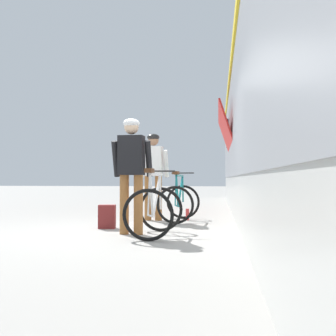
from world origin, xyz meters
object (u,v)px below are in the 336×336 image
cyclist_far_in_white (153,168)px  water_bottle_near_the_bikes (187,214)px  train_car (319,117)px  bicycle_near_white (155,209)px  bicycle_far_teal (179,201)px  backpack_on_platform (107,217)px  cyclist_near_in_dark (131,165)px

cyclist_far_in_white → water_bottle_near_the_bikes: 1.17m
train_car → cyclist_far_in_white: size_ratio=12.37×
train_car → bicycle_near_white: bearing=-148.8°
bicycle_far_teal → backpack_on_platform: 1.72m
cyclist_near_in_dark → water_bottle_near_the_bikes: bearing=72.7°
bicycle_near_white → water_bottle_near_the_bikes: 2.39m
train_car → bicycle_near_white: size_ratio=20.05×
cyclist_near_in_dark → backpack_on_platform: 1.22m
train_car → water_bottle_near_the_bikes: train_car is taller
cyclist_near_in_dark → bicycle_far_teal: (0.54, 1.96, -0.65)m
cyclist_far_in_white → bicycle_far_teal: size_ratio=1.59×
cyclist_near_in_dark → backpack_on_platform: bearing=130.7°
cyclist_near_in_dark → bicycle_far_teal: bearing=74.5°
cyclist_near_in_dark → backpack_on_platform: (-0.56, 0.66, -0.85)m
bicycle_far_teal → water_bottle_near_the_bikes: bearing=59.4°
cyclist_near_in_dark → bicycle_far_teal: cyclist_near_in_dark is taller
bicycle_near_white → train_car: bearing=31.2°
bicycle_near_white → bicycle_far_teal: (0.16, 2.11, 0.00)m
bicycle_near_white → cyclist_near_in_dark: bearing=158.5°
cyclist_far_in_white → bicycle_far_teal: cyclist_far_in_white is taller
cyclist_far_in_white → bicycle_far_teal: 0.86m
cyclist_near_in_dark → bicycle_near_white: bearing=-21.5°
train_car → backpack_on_platform: (-3.68, -0.85, -1.77)m
bicycle_near_white → cyclist_far_in_white: bearing=99.8°
cyclist_far_in_white → backpack_on_platform: size_ratio=4.40×
train_car → cyclist_far_in_white: train_car is taller
bicycle_far_teal → water_bottle_near_the_bikes: (0.14, 0.24, -0.29)m
bicycle_near_white → bicycle_far_teal: 2.11m
cyclist_near_in_dark → cyclist_far_in_white: 2.09m
train_car → cyclist_near_in_dark: (-3.12, -1.51, -0.91)m
cyclist_near_in_dark → bicycle_near_white: (0.38, -0.15, -0.65)m
train_car → backpack_on_platform: bearing=-167.0°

